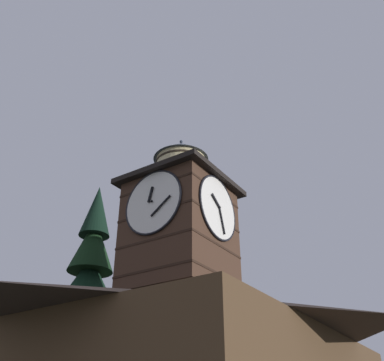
{
  "coord_description": "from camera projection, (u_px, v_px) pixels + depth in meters",
  "views": [
    {
      "loc": [
        16.38,
        8.92,
        2.01
      ],
      "look_at": [
        0.77,
        -1.46,
        12.7
      ],
      "focal_mm": 41.81,
      "sensor_mm": 36.0,
      "label": 1
    }
  ],
  "objects": [
    {
      "name": "clock_tower",
      "position": [
        180.0,
        223.0,
        20.51
      ],
      "size": [
        4.69,
        4.69,
        8.01
      ],
      "color": "#422B1E",
      "rests_on": "building_main"
    },
    {
      "name": "pine_tree_behind",
      "position": [
        81.0,
        344.0,
        22.47
      ],
      "size": [
        5.51,
        5.51,
        15.03
      ],
      "color": "#473323",
      "rests_on": "ground_plane"
    },
    {
      "name": "moon",
      "position": [
        75.0,
        341.0,
        47.64
      ],
      "size": [
        2.23,
        2.23,
        2.23
      ],
      "color": "silver"
    }
  ]
}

